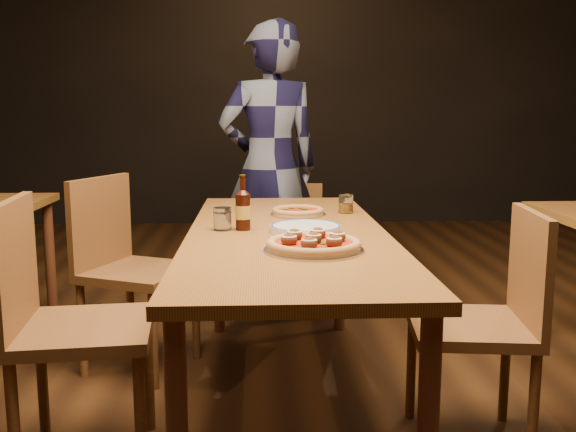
{
  "coord_description": "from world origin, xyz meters",
  "views": [
    {
      "loc": [
        -0.12,
        -2.55,
        1.23
      ],
      "look_at": [
        0.0,
        -0.05,
        0.82
      ],
      "focal_mm": 40.0,
      "sensor_mm": 36.0,
      "label": 1
    }
  ],
  "objects_px": {
    "chair_end": "(291,246)",
    "pizza_margherita": "(298,211)",
    "chair_main_sw": "(139,270)",
    "amber_glass": "(346,204)",
    "diner": "(270,168)",
    "chair_main_e": "(470,324)",
    "beer_bottle": "(243,211)",
    "water_glass": "(222,219)",
    "table_main": "(287,248)",
    "plate_stack": "(306,229)",
    "chair_main_nw": "(84,327)",
    "pizza_meatball": "(314,244)"
  },
  "relations": [
    {
      "from": "beer_bottle",
      "to": "water_glass",
      "type": "relative_size",
      "value": 2.38
    },
    {
      "from": "diner",
      "to": "chair_main_e",
      "type": "bearing_deg",
      "value": 95.77
    },
    {
      "from": "chair_main_nw",
      "to": "pizza_margherita",
      "type": "height_order",
      "value": "chair_main_nw"
    },
    {
      "from": "water_glass",
      "to": "amber_glass",
      "type": "relative_size",
      "value": 1.06
    },
    {
      "from": "pizza_meatball",
      "to": "water_glass",
      "type": "bearing_deg",
      "value": 129.49
    },
    {
      "from": "chair_end",
      "to": "amber_glass",
      "type": "distance_m",
      "value": 0.97
    },
    {
      "from": "chair_end",
      "to": "pizza_meatball",
      "type": "height_order",
      "value": "pizza_meatball"
    },
    {
      "from": "chair_main_nw",
      "to": "chair_end",
      "type": "relative_size",
      "value": 1.21
    },
    {
      "from": "amber_glass",
      "to": "diner",
      "type": "relative_size",
      "value": 0.05
    },
    {
      "from": "chair_main_sw",
      "to": "chair_end",
      "type": "xyz_separation_m",
      "value": [
        0.77,
        0.87,
        -0.08
      ]
    },
    {
      "from": "chair_main_sw",
      "to": "plate_stack",
      "type": "height_order",
      "value": "chair_main_sw"
    },
    {
      "from": "chair_main_e",
      "to": "beer_bottle",
      "type": "distance_m",
      "value": 0.98
    },
    {
      "from": "chair_main_e",
      "to": "plate_stack",
      "type": "distance_m",
      "value": 0.73
    },
    {
      "from": "chair_main_nw",
      "to": "chair_end",
      "type": "distance_m",
      "value": 1.89
    },
    {
      "from": "beer_bottle",
      "to": "diner",
      "type": "distance_m",
      "value": 1.37
    },
    {
      "from": "table_main",
      "to": "diner",
      "type": "xyz_separation_m",
      "value": [
        -0.04,
        1.39,
        0.2
      ]
    },
    {
      "from": "beer_bottle",
      "to": "pizza_margherita",
      "type": "bearing_deg",
      "value": 56.47
    },
    {
      "from": "table_main",
      "to": "chair_main_nw",
      "type": "bearing_deg",
      "value": -151.29
    },
    {
      "from": "beer_bottle",
      "to": "chair_main_nw",
      "type": "bearing_deg",
      "value": -141.64
    },
    {
      "from": "chair_main_e",
      "to": "chair_end",
      "type": "bearing_deg",
      "value": -154.16
    },
    {
      "from": "chair_main_nw",
      "to": "chair_main_e",
      "type": "distance_m",
      "value": 1.38
    },
    {
      "from": "table_main",
      "to": "chair_main_nw",
      "type": "xyz_separation_m",
      "value": [
        -0.72,
        -0.4,
        -0.19
      ]
    },
    {
      "from": "chair_main_e",
      "to": "diner",
      "type": "xyz_separation_m",
      "value": [
        -0.7,
        1.73,
        0.42
      ]
    },
    {
      "from": "table_main",
      "to": "diner",
      "type": "relative_size",
      "value": 1.13
    },
    {
      "from": "pizza_meatball",
      "to": "water_glass",
      "type": "relative_size",
      "value": 3.8
    },
    {
      "from": "chair_end",
      "to": "pizza_margherita",
      "type": "xyz_separation_m",
      "value": [
        -0.02,
        -0.9,
        0.36
      ]
    },
    {
      "from": "pizza_meatball",
      "to": "pizza_margherita",
      "type": "distance_m",
      "value": 0.78
    },
    {
      "from": "table_main",
      "to": "chair_main_nw",
      "type": "height_order",
      "value": "chair_main_nw"
    },
    {
      "from": "chair_main_sw",
      "to": "diner",
      "type": "bearing_deg",
      "value": -10.45
    },
    {
      "from": "amber_glass",
      "to": "diner",
      "type": "bearing_deg",
      "value": 110.0
    },
    {
      "from": "water_glass",
      "to": "amber_glass",
      "type": "xyz_separation_m",
      "value": [
        0.56,
        0.41,
        -0.0
      ]
    },
    {
      "from": "chair_main_nw",
      "to": "pizza_margherita",
      "type": "relative_size",
      "value": 3.8
    },
    {
      "from": "chair_main_nw",
      "to": "chair_main_e",
      "type": "bearing_deg",
      "value": -93.33
    },
    {
      "from": "beer_bottle",
      "to": "amber_glass",
      "type": "distance_m",
      "value": 0.64
    },
    {
      "from": "chair_main_sw",
      "to": "beer_bottle",
      "type": "xyz_separation_m",
      "value": [
        0.51,
        -0.41,
        0.35
      ]
    },
    {
      "from": "plate_stack",
      "to": "pizza_margherita",
      "type": "bearing_deg",
      "value": 90.53
    },
    {
      "from": "chair_main_sw",
      "to": "beer_bottle",
      "type": "distance_m",
      "value": 0.74
    },
    {
      "from": "chair_main_e",
      "to": "pizza_margherita",
      "type": "bearing_deg",
      "value": -135.22
    },
    {
      "from": "chair_main_sw",
      "to": "chair_main_e",
      "type": "height_order",
      "value": "chair_main_sw"
    },
    {
      "from": "pizza_margherita",
      "to": "water_glass",
      "type": "relative_size",
      "value": 2.8
    },
    {
      "from": "chair_main_nw",
      "to": "plate_stack",
      "type": "bearing_deg",
      "value": -70.51
    },
    {
      "from": "pizza_meatball",
      "to": "diner",
      "type": "relative_size",
      "value": 0.2
    },
    {
      "from": "chair_end",
      "to": "pizza_margherita",
      "type": "bearing_deg",
      "value": -85.67
    },
    {
      "from": "chair_main_nw",
      "to": "diner",
      "type": "relative_size",
      "value": 0.56
    },
    {
      "from": "chair_main_nw",
      "to": "plate_stack",
      "type": "relative_size",
      "value": 3.47
    },
    {
      "from": "beer_bottle",
      "to": "diner",
      "type": "relative_size",
      "value": 0.13
    },
    {
      "from": "pizza_margherita",
      "to": "amber_glass",
      "type": "relative_size",
      "value": 2.96
    },
    {
      "from": "chair_main_nw",
      "to": "table_main",
      "type": "bearing_deg",
      "value": -66.98
    },
    {
      "from": "table_main",
      "to": "chair_main_e",
      "type": "distance_m",
      "value": 0.77
    },
    {
      "from": "table_main",
      "to": "plate_stack",
      "type": "xyz_separation_m",
      "value": [
        0.07,
        -0.02,
        0.09
      ]
    }
  ]
}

